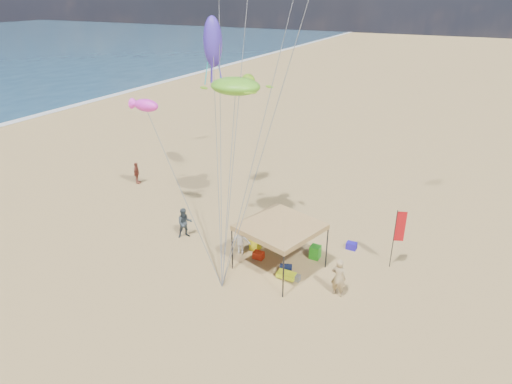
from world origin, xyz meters
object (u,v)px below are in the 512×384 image
at_px(beach_cart, 286,275).
at_px(person_far_a, 137,173).
at_px(canopy_tent, 281,207).
at_px(chair_green, 315,252).
at_px(cooler_red, 258,255).
at_px(person_near_a, 339,278).
at_px(person_near_b, 185,223).
at_px(feather_flag, 398,230).
at_px(cooler_blue, 351,246).
at_px(chair_yellow, 255,243).
at_px(person_near_c, 241,240).

bearing_deg(beach_cart, person_far_a, 158.04).
xyz_separation_m(canopy_tent, chair_green, (1.28, 1.68, -3.06)).
xyz_separation_m(cooler_red, person_near_a, (4.56, -1.05, 0.75)).
bearing_deg(beach_cart, cooler_red, 154.44).
bearing_deg(cooler_red, canopy_tent, -12.72).
distance_m(person_near_a, person_far_a, 17.74).
distance_m(cooler_red, person_near_b, 4.71).
bearing_deg(feather_flag, person_near_b, -168.12).
relative_size(cooler_blue, person_near_b, 0.31).
bearing_deg(canopy_tent, chair_green, 52.79).
xyz_separation_m(cooler_blue, chair_green, (-1.43, -1.72, 0.16)).
bearing_deg(person_near_b, person_near_a, -52.22).
height_order(chair_green, person_far_a, person_far_a).
height_order(chair_green, beach_cart, chair_green).
distance_m(feather_flag, chair_yellow, 7.34).
distance_m(chair_yellow, person_far_a, 12.33).
distance_m(chair_green, beach_cart, 2.42).
xyz_separation_m(canopy_tent, cooler_blue, (2.71, 3.40, -3.22)).
bearing_deg(cooler_red, chair_green, 28.21).
xyz_separation_m(feather_flag, person_near_a, (-1.81, -3.45, -1.17)).
bearing_deg(chair_yellow, cooler_blue, 27.54).
relative_size(chair_green, beach_cart, 0.78).
height_order(chair_yellow, person_near_a, person_near_a).
bearing_deg(person_near_b, person_near_c, -46.30).
relative_size(canopy_tent, person_near_c, 3.92).
bearing_deg(chair_green, chair_yellow, -168.04).
relative_size(chair_yellow, person_near_a, 0.37).
relative_size(chair_yellow, beach_cart, 0.78).
relative_size(cooler_blue, chair_green, 0.77).
xyz_separation_m(chair_green, person_near_c, (-3.64, -1.37, 0.46)).
bearing_deg(cooler_blue, chair_green, -129.78).
height_order(person_near_b, person_near_c, person_near_b).
distance_m(canopy_tent, chair_yellow, 3.73).
height_order(cooler_blue, chair_yellow, chair_yellow).
bearing_deg(chair_green, person_far_a, 167.11).
relative_size(person_near_b, person_near_c, 1.08).
height_order(chair_green, person_near_a, person_near_a).
xyz_separation_m(chair_yellow, person_far_a, (-11.64, 4.05, 0.44)).
bearing_deg(cooler_red, person_near_c, 179.04).
height_order(beach_cart, person_near_c, person_near_c).
xyz_separation_m(chair_green, person_near_b, (-7.24, -1.30, 0.53)).
bearing_deg(chair_yellow, canopy_tent, -28.52).
bearing_deg(canopy_tent, feather_flag, 28.10).
bearing_deg(feather_flag, chair_green, -164.93).
relative_size(canopy_tent, chair_yellow, 9.11).
xyz_separation_m(canopy_tent, person_far_a, (-13.51, 5.06, -2.62)).
height_order(cooler_blue, person_far_a, person_far_a).
xyz_separation_m(cooler_red, person_far_a, (-12.20, 4.77, 0.60)).
bearing_deg(chair_green, person_near_b, -169.82).
distance_m(person_near_b, person_near_c, 3.60).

